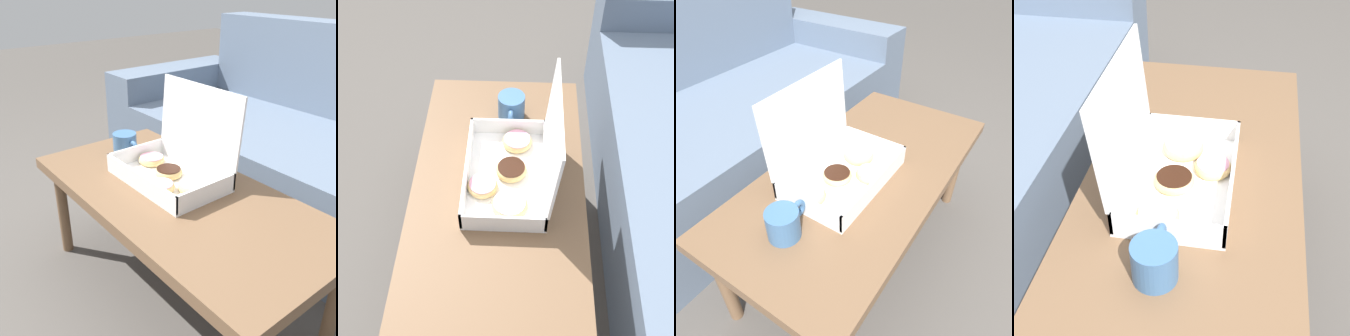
# 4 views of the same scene
# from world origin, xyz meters

# --- Properties ---
(ground_plane) EXTENTS (12.00, 12.00, 0.00)m
(ground_plane) POSITION_xyz_m (0.00, 0.00, 0.00)
(ground_plane) COLOR #514C47
(coffee_table) EXTENTS (1.10, 0.54, 0.43)m
(coffee_table) POSITION_xyz_m (0.00, -0.04, 0.39)
(coffee_table) COLOR brown
(coffee_table) RESTS_ON ground_plane
(pastry_box) EXTENTS (0.39, 0.27, 0.32)m
(pastry_box) POSITION_xyz_m (-0.07, 0.01, 0.49)
(pastry_box) COLOR white
(pastry_box) RESTS_ON coffee_table
(coffee_mug) EXTENTS (0.14, 0.09, 0.09)m
(coffee_mug) POSITION_xyz_m (-0.36, -0.01, 0.48)
(coffee_mug) COLOR #3D6693
(coffee_mug) RESTS_ON coffee_table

